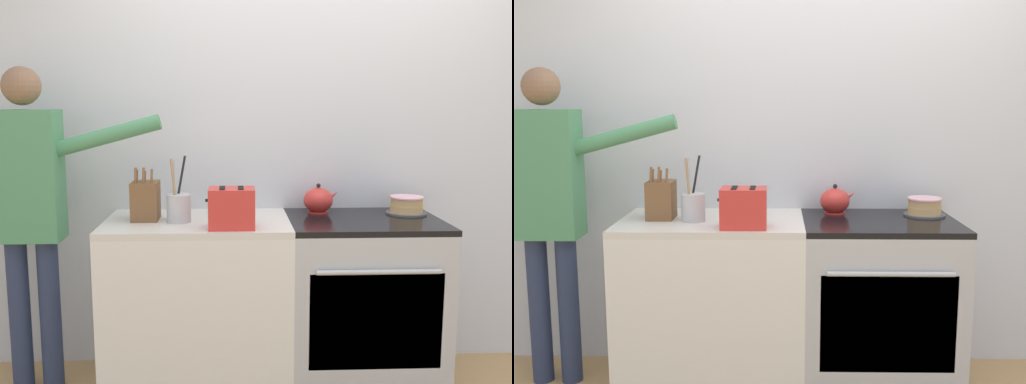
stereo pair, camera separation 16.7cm
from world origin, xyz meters
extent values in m
cube|color=silver|center=(0.00, 0.65, 1.30)|extent=(8.00, 0.04, 2.60)
cube|color=white|center=(-0.64, 0.32, 0.44)|extent=(0.96, 0.63, 0.88)
cube|color=silver|center=(-0.64, 0.32, 0.90)|extent=(0.96, 0.63, 0.03)
cube|color=#B7BABF|center=(0.24, 0.32, 0.44)|extent=(0.80, 0.63, 0.88)
cube|color=black|center=(0.24, 0.01, 0.46)|extent=(0.66, 0.01, 0.49)
cylinder|color=#B7BABF|center=(0.24, -0.02, 0.72)|extent=(0.60, 0.02, 0.02)
cube|color=black|center=(0.24, 0.32, 0.90)|extent=(0.80, 0.63, 0.03)
cylinder|color=#4C4C51|center=(0.50, 0.43, 0.92)|extent=(0.22, 0.22, 0.01)
cylinder|color=tan|center=(0.50, 0.43, 0.94)|extent=(0.18, 0.18, 0.04)
cylinder|color=tan|center=(0.50, 0.43, 0.98)|extent=(0.17, 0.17, 0.04)
cylinder|color=#EFB2C1|center=(0.50, 0.43, 1.01)|extent=(0.18, 0.18, 0.01)
cylinder|color=red|center=(0.02, 0.49, 0.92)|extent=(0.11, 0.11, 0.01)
ellipsoid|color=red|center=(0.02, 0.49, 0.98)|extent=(0.16, 0.16, 0.14)
cone|color=red|center=(0.10, 0.49, 1.01)|extent=(0.08, 0.04, 0.07)
sphere|color=black|center=(0.02, 0.49, 1.07)|extent=(0.02, 0.02, 0.02)
cube|color=brown|center=(-0.91, 0.33, 1.01)|extent=(0.14, 0.17, 0.20)
cylinder|color=brown|center=(-0.95, 0.29, 1.15)|extent=(0.01, 0.04, 0.08)
cylinder|color=brown|center=(-0.91, 0.29, 1.15)|extent=(0.01, 0.04, 0.08)
cylinder|color=brown|center=(-0.87, 0.29, 1.15)|extent=(0.01, 0.03, 0.07)
cylinder|color=brown|center=(-0.95, 0.33, 1.14)|extent=(0.01, 0.03, 0.07)
cylinder|color=brown|center=(-0.91, 0.33, 1.14)|extent=(0.01, 0.03, 0.06)
cylinder|color=#B7BABF|center=(-0.73, 0.27, 0.99)|extent=(0.12, 0.12, 0.14)
cylinder|color=#A37A51|center=(-0.75, 0.26, 1.10)|extent=(0.04, 0.06, 0.27)
cylinder|color=#B7BABF|center=(-0.75, 0.28, 1.10)|extent=(0.02, 0.03, 0.27)
cylinder|color=black|center=(-0.72, 0.29, 1.11)|extent=(0.07, 0.03, 0.29)
cylinder|color=#4C7F66|center=(-0.46, 0.45, 0.94)|extent=(0.21, 0.21, 0.05)
sphere|color=orange|center=(-0.44, 0.45, 0.99)|extent=(0.08, 0.08, 0.08)
sphere|color=orange|center=(-0.45, 0.47, 0.99)|extent=(0.08, 0.08, 0.08)
sphere|color=orange|center=(-0.44, 0.47, 0.98)|extent=(0.08, 0.08, 0.08)
sphere|color=orange|center=(-0.51, 0.44, 0.98)|extent=(0.07, 0.07, 0.07)
cube|color=red|center=(-0.46, 0.12, 1.01)|extent=(0.22, 0.17, 0.20)
cube|color=black|center=(-0.50, 0.12, 1.11)|extent=(0.03, 0.12, 0.00)
cube|color=black|center=(-0.41, 0.12, 1.11)|extent=(0.03, 0.12, 0.00)
cube|color=black|center=(-0.58, 0.12, 1.05)|extent=(0.02, 0.02, 0.01)
cylinder|color=#283351|center=(-1.59, 0.33, 0.41)|extent=(0.11, 0.11, 0.81)
cylinder|color=#283351|center=(-1.43, 0.33, 0.41)|extent=(0.11, 0.11, 0.81)
cube|color=#4C8E60|center=(-1.51, 0.33, 1.15)|extent=(0.34, 0.20, 0.67)
cylinder|color=#4C8E60|center=(-1.10, 0.33, 1.35)|extent=(0.57, 0.08, 0.23)
sphere|color=#846047|center=(-1.51, 0.33, 1.60)|extent=(0.19, 0.19, 0.19)
camera|label=1|loc=(-0.45, -2.61, 1.51)|focal=40.00mm
camera|label=2|loc=(-0.29, -2.61, 1.51)|focal=40.00mm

